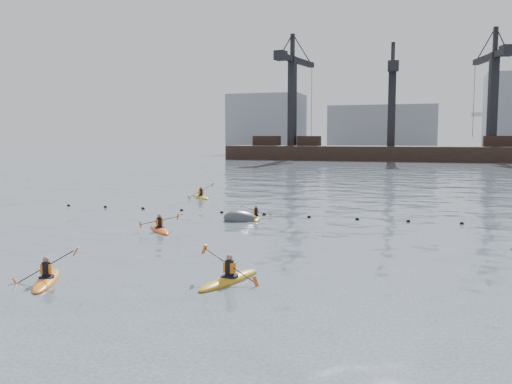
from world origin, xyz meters
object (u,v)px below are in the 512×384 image
at_px(kayaker_1, 229,279).
at_px(mooring_buoy, 242,220).
at_px(kayaker_3, 256,217).
at_px(kayaker_2, 160,229).
at_px(kayaker_0, 47,279).
at_px(kayaker_5, 201,197).

relative_size(kayaker_1, mooring_buoy, 1.50).
xyz_separation_m(kayaker_3, mooring_buoy, (-0.57, -1.02, -0.09)).
relative_size(kayaker_2, kayaker_3, 0.98).
xyz_separation_m(kayaker_0, kayaker_5, (-5.46, 25.93, 0.00)).
distance_m(kayaker_2, kayaker_5, 15.94).
bearing_deg(kayaker_1, kayaker_5, 130.42).
height_order(kayaker_0, kayaker_1, kayaker_1).
distance_m(kayaker_1, kayaker_5, 26.55).
bearing_deg(kayaker_3, kayaker_0, -115.70).
height_order(kayaker_2, kayaker_5, kayaker_5).
distance_m(kayaker_0, kayaker_2, 10.63).
relative_size(kayaker_1, kayaker_3, 1.20).
relative_size(kayaker_3, kayaker_5, 1.02).
bearing_deg(mooring_buoy, kayaker_1, -72.56).
xyz_separation_m(kayaker_0, kayaker_2, (-1.19, 10.57, 0.00)).
height_order(kayaker_1, kayaker_5, kayaker_5).
xyz_separation_m(kayaker_1, mooring_buoy, (-4.19, 13.33, -0.10)).
bearing_deg(kayaker_3, kayaker_5, 112.30).
bearing_deg(kayaker_5, kayaker_0, -121.58).
xyz_separation_m(kayaker_2, kayaker_3, (3.63, 5.79, -0.01)).
xyz_separation_m(kayaker_5, mooring_buoy, (7.33, -10.59, -0.10)).
height_order(kayaker_1, mooring_buoy, kayaker_1).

